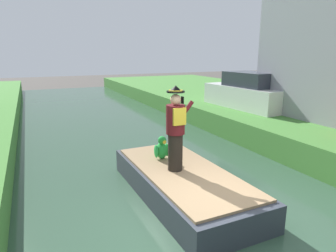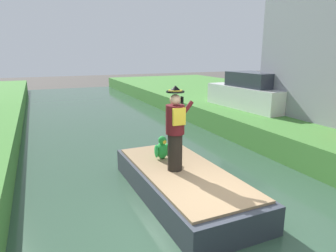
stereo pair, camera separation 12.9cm
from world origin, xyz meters
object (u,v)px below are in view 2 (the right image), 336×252
parrot_plush (162,149)px  parked_car_white (252,93)px  person_pirate (175,129)px  boat (182,183)px

parrot_plush → parked_car_white: parked_car_white is taller
person_pirate → parrot_plush: 1.04m
boat → parked_car_white: size_ratio=1.03×
parrot_plush → boat: bearing=-81.3°
person_pirate → parrot_plush: (0.01, 0.79, -0.68)m
boat → person_pirate: size_ratio=2.29×
person_pirate → parrot_plush: bearing=77.0°
boat → parked_car_white: (5.59, 4.69, 1.15)m
person_pirate → parked_car_white: person_pirate is taller
person_pirate → parked_car_white: 7.36m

